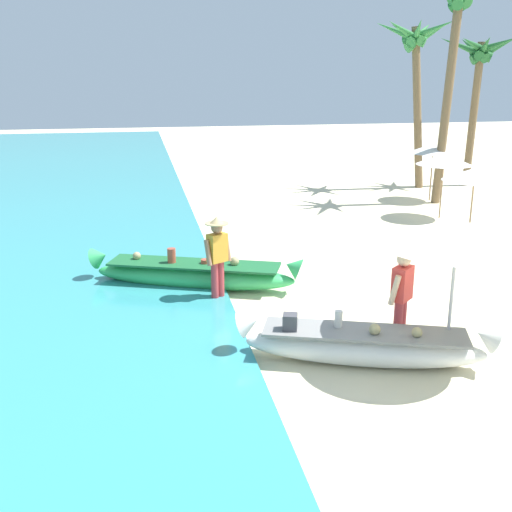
% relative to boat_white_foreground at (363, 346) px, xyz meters
% --- Properties ---
extents(ground_plane, '(80.00, 80.00, 0.00)m').
position_rel_boat_white_foreground_xyz_m(ground_plane, '(0.89, 0.26, -0.30)').
color(ground_plane, beige).
extents(boat_white_foreground, '(3.83, 1.86, 0.81)m').
position_rel_boat_white_foreground_xyz_m(boat_white_foreground, '(0.00, 0.00, 0.00)').
color(boat_white_foreground, white).
rests_on(boat_white_foreground, ground).
extents(boat_green_midground, '(4.31, 2.15, 0.82)m').
position_rel_boat_white_foreground_xyz_m(boat_green_midground, '(-2.18, 3.92, -0.01)').
color(boat_green_midground, '#38B760').
rests_on(boat_green_midground, ground).
extents(person_vendor_hatted, '(0.57, 0.46, 1.67)m').
position_rel_boat_white_foreground_xyz_m(person_vendor_hatted, '(-1.81, 3.06, 0.67)').
color(person_vendor_hatted, '#B2383D').
rests_on(person_vendor_hatted, ground).
extents(person_tourist_customer, '(0.53, 0.51, 1.63)m').
position_rel_boat_white_foreground_xyz_m(person_tourist_customer, '(0.71, 0.34, 0.62)').
color(person_tourist_customer, '#B2383D').
rests_on(person_tourist_customer, ground).
extents(patio_umbrella_large, '(2.27, 2.27, 2.23)m').
position_rel_boat_white_foreground_xyz_m(patio_umbrella_large, '(1.27, -0.18, 1.74)').
color(patio_umbrella_large, '#B7B7BC').
rests_on(patio_umbrella_large, ground).
extents(parasol_row_0, '(1.60, 1.60, 1.91)m').
position_rel_boat_white_foreground_xyz_m(parasol_row_0, '(5.10, 6.18, 1.45)').
color(parasol_row_0, '#8E6B47').
rests_on(parasol_row_0, ground).
extents(parasol_row_1, '(1.60, 1.60, 1.91)m').
position_rel_boat_white_foreground_xyz_m(parasol_row_1, '(5.60, 8.83, 1.45)').
color(parasol_row_1, '#8E6B47').
rests_on(parasol_row_1, ground).
extents(parasol_row_2, '(1.60, 1.60, 1.91)m').
position_rel_boat_white_foreground_xyz_m(parasol_row_2, '(6.47, 11.31, 1.45)').
color(parasol_row_2, '#8E6B47').
rests_on(parasol_row_2, ground).
extents(palm_tree_tall_inland, '(2.67, 2.80, 6.02)m').
position_rel_boat_white_foreground_xyz_m(palm_tree_tall_inland, '(6.65, 13.63, 4.61)').
color(palm_tree_tall_inland, brown).
rests_on(palm_tree_tall_inland, ground).
extents(palm_tree_leaning_seaward, '(2.76, 2.56, 5.51)m').
position_rel_boat_white_foreground_xyz_m(palm_tree_leaning_seaward, '(9.18, 13.72, 4.20)').
color(palm_tree_leaning_seaward, brown).
rests_on(palm_tree_leaning_seaward, ground).
extents(palm_tree_mid_cluster, '(2.85, 2.90, 7.14)m').
position_rel_boat_white_foreground_xyz_m(palm_tree_mid_cluster, '(6.70, 10.91, 5.50)').
color(palm_tree_mid_cluster, brown).
rests_on(palm_tree_mid_cluster, ground).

